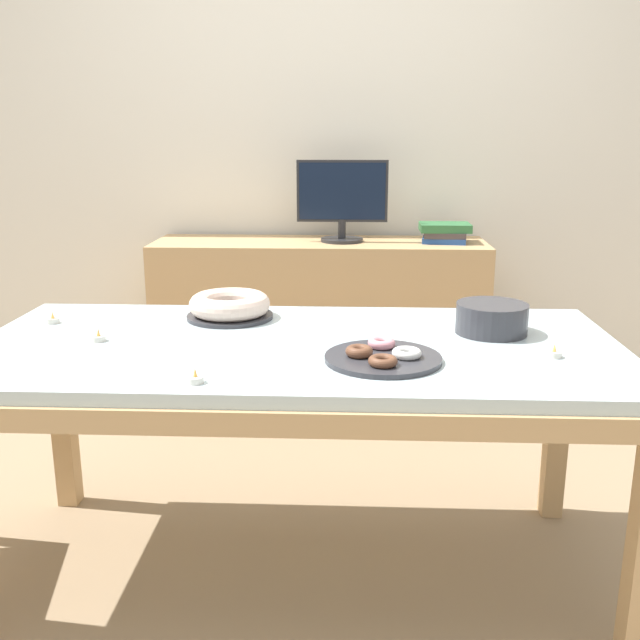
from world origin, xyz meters
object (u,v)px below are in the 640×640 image
at_px(cake_chocolate_round, 230,306).
at_px(pastry_platter, 383,356).
at_px(tealight_near_front, 554,354).
at_px(tealight_left_edge, 99,338).
at_px(book_stack, 445,232).
at_px(tealight_centre, 195,379).
at_px(computer_monitor, 342,201).
at_px(tealight_near_cakes, 53,320).
at_px(plate_stack, 492,318).

distance_m(cake_chocolate_round, pastry_platter, 0.64).
xyz_separation_m(tealight_near_front, tealight_left_edge, (-1.26, 0.09, 0.00)).
relative_size(book_stack, tealight_centre, 5.87).
bearing_deg(computer_monitor, cake_chocolate_round, -106.34).
height_order(tealight_left_edge, tealight_centre, same).
relative_size(cake_chocolate_round, tealight_near_cakes, 6.88).
height_order(tealight_near_front, tealight_centre, same).
bearing_deg(plate_stack, tealight_left_edge, -173.08).
xyz_separation_m(cake_chocolate_round, pastry_platter, (0.47, -0.42, -0.03)).
xyz_separation_m(cake_chocolate_round, tealight_left_edge, (-0.33, -0.28, -0.03)).
distance_m(plate_stack, tealight_left_edge, 1.14).
distance_m(computer_monitor, tealight_left_edge, 1.61).
bearing_deg(tealight_near_front, cake_chocolate_round, 158.16).
height_order(book_stack, pastry_platter, book_stack).
bearing_deg(book_stack, plate_stack, -90.79).
distance_m(book_stack, pastry_platter, 1.63).
bearing_deg(computer_monitor, plate_stack, -70.35).
relative_size(book_stack, tealight_near_cakes, 5.87).
xyz_separation_m(tealight_near_front, tealight_centre, (-0.91, -0.24, 0.00)).
distance_m(pastry_platter, tealight_near_cakes, 1.07).
relative_size(pastry_platter, tealight_centre, 7.64).
height_order(book_stack, tealight_near_front, book_stack).
bearing_deg(plate_stack, computer_monitor, 109.65).
relative_size(computer_monitor, book_stack, 1.81).
height_order(cake_chocolate_round, plate_stack, plate_stack).
relative_size(pastry_platter, tealight_left_edge, 7.64).
bearing_deg(pastry_platter, tealight_near_cakes, 161.67).
distance_m(pastry_platter, tealight_centre, 0.49).
xyz_separation_m(tealight_near_cakes, tealight_left_edge, (0.21, -0.19, 0.00)).
xyz_separation_m(book_stack, plate_stack, (-0.02, -1.30, -0.08)).
relative_size(tealight_near_cakes, tealight_left_edge, 1.00).
bearing_deg(tealight_near_front, computer_monitor, 110.98).
xyz_separation_m(pastry_platter, tealight_left_edge, (-0.80, 0.15, -0.00)).
xyz_separation_m(computer_monitor, book_stack, (0.48, 0.00, -0.14)).
bearing_deg(pastry_platter, cake_chocolate_round, 138.08).
relative_size(pastry_platter, tealight_near_front, 7.64).
distance_m(pastry_platter, tealight_left_edge, 0.82).
xyz_separation_m(cake_chocolate_round, tealight_near_cakes, (-0.54, -0.09, -0.03)).
distance_m(plate_stack, tealight_centre, 0.92).
height_order(plate_stack, tealight_near_cakes, plate_stack).
height_order(book_stack, plate_stack, book_stack).
xyz_separation_m(pastry_platter, tealight_near_front, (0.45, 0.05, -0.00)).
height_order(computer_monitor, tealight_near_front, computer_monitor).
distance_m(cake_chocolate_round, tealight_left_edge, 0.43).
bearing_deg(cake_chocolate_round, tealight_left_edge, -139.90).
bearing_deg(cake_chocolate_round, book_stack, 54.69).
height_order(computer_monitor, cake_chocolate_round, computer_monitor).
bearing_deg(tealight_near_cakes, tealight_left_edge, -41.86).
height_order(book_stack, tealight_centre, book_stack).
bearing_deg(book_stack, cake_chocolate_round, -125.31).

